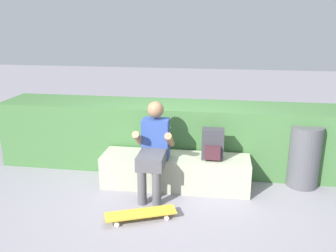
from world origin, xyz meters
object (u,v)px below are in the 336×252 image
bench_main (175,171)px  person_skater (154,147)px  backpack_on_bench (213,145)px  trash_bin (304,156)px  skateboard_near_person (141,214)px

bench_main → person_skater: 0.53m
person_skater → backpack_on_bench: 0.76m
person_skater → trash_bin: 2.02m
backpack_on_bench → trash_bin: size_ratio=0.48×
bench_main → person_skater: person_skater is taller
trash_bin → backpack_on_bench: bearing=-166.1°
person_skater → backpack_on_bench: person_skater is taller
person_skater → skateboard_near_person: 0.88m
skateboard_near_person → bench_main: bearing=72.9°
skateboard_near_person → backpack_on_bench: 1.29m
bench_main → backpack_on_bench: (0.49, -0.01, 0.41)m
bench_main → backpack_on_bench: bearing=-1.1°
trash_bin → person_skater: bearing=-165.3°
person_skater → backpack_on_bench: bearing=16.0°
skateboard_near_person → backpack_on_bench: size_ratio=2.04×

